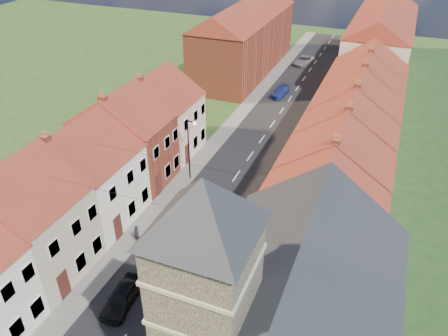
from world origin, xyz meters
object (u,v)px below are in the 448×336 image
Objects in this scene: church at (284,312)px; car_distant at (304,60)px; pedestrian_left at (137,234)px; lamppost at (189,146)px; car_far at (280,92)px; car_near at (122,297)px; pedestrian_right at (217,285)px.

car_distant is (-10.86, 52.85, -5.25)m from church.
pedestrian_left is at bearing -82.27° from car_distant.
lamppost is 1.32× the size of car_distant.
car_far is 0.87× the size of car_distant.
car_near is 0.98× the size of car_far.
car_distant is 2.77× the size of pedestrian_right.
car_far is 35.09m from pedestrian_right.
pedestrian_left is 0.93× the size of pedestrian_right.
car_near is at bearing 33.35° from pedestrian_right.
lamppost is 36.37m from car_distant.
lamppost is at bearing 128.30° from church.
pedestrian_left reaches higher than car_near.
car_far is at bearing 99.05° from pedestrian_left.
pedestrian_left reaches higher than car_far.
car_distant is 45.88m from pedestrian_left.
church is at bearing -51.70° from lamppost.
car_distant is at bearing -79.04° from pedestrian_right.
car_near is at bearing 171.62° from church.
car_near is 6.19m from pedestrian_right.
church reaches higher than lamppost.
church is 15.65m from pedestrian_left.
car_near is at bearing -79.52° from car_distant.
car_near is 2.55× the size of pedestrian_left.
church is 8.66m from pedestrian_right.
church is 54.21m from car_distant.
lamppost is 3.67× the size of pedestrian_right.
church is 3.85× the size of car_far.
car_near is 0.86× the size of car_distant.
car_distant is at bearing 84.77° from car_near.
pedestrian_right is at bearing -57.44° from lamppost.
car_near is 2.37× the size of pedestrian_right.
church is 3.92× the size of car_near.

